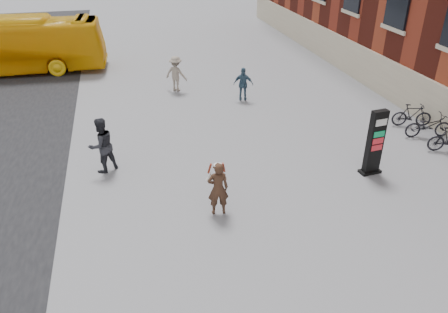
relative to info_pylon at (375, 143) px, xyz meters
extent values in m
plane|color=#9E9EA3|center=(-4.99, -1.39, -1.13)|extent=(100.00, 100.00, 0.00)
cube|color=beige|center=(4.45, 4.61, -0.23)|extent=(0.18, 44.00, 1.80)
cube|color=black|center=(0.00, 0.00, 0.00)|extent=(0.56, 0.29, 2.26)
cube|color=black|center=(0.00, 0.00, -1.08)|extent=(0.76, 0.44, 0.09)
cube|color=white|center=(0.00, 0.00, 0.77)|extent=(0.43, 0.30, 0.23)
cube|color=#0A7A46|center=(0.00, 0.00, 0.36)|extent=(0.43, 0.30, 0.20)
cube|color=#A91C24|center=(0.00, 0.00, 0.12)|extent=(0.43, 0.30, 0.20)
cube|color=#A91C24|center=(0.00, 0.00, -0.13)|extent=(0.43, 0.30, 0.20)
imported|color=#312114|center=(-5.51, -1.03, -0.30)|extent=(0.64, 0.45, 1.66)
cylinder|color=white|center=(-5.51, -1.03, 0.46)|extent=(0.23, 0.23, 0.06)
cone|color=white|center=(-5.29, -0.81, 0.00)|extent=(0.24, 0.23, 0.40)
cylinder|color=maroon|center=(-5.29, -0.81, 0.25)|extent=(0.14, 0.13, 0.34)
cone|color=white|center=(-5.69, -0.77, 0.00)|extent=(0.24, 0.24, 0.40)
cylinder|color=maroon|center=(-5.69, -0.77, 0.25)|extent=(0.13, 0.14, 0.34)
imported|color=#EDAF0C|center=(-13.88, 14.71, 0.36)|extent=(10.85, 3.24, 2.98)
imported|color=#26272D|center=(-8.71, 2.28, -0.17)|extent=(1.17, 1.10, 1.92)
imported|color=gray|center=(-5.18, 9.57, -0.26)|extent=(1.29, 1.18, 1.74)
imported|color=#375369|center=(-2.32, 7.52, -0.34)|extent=(1.00, 0.68, 1.57)
imported|color=black|center=(3.61, 1.98, -0.65)|extent=(1.90, 0.92, 0.96)
imported|color=black|center=(3.61, 3.03, -0.65)|extent=(1.66, 0.89, 0.96)
camera|label=1|loc=(-7.81, -11.20, 6.41)|focal=35.00mm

